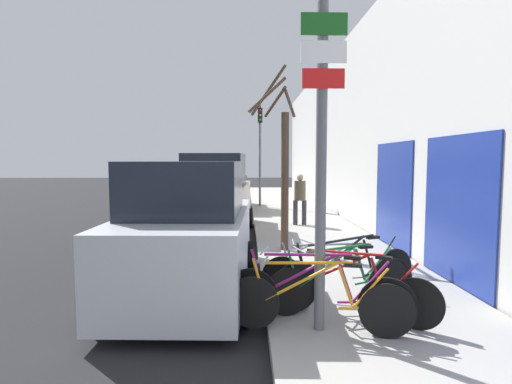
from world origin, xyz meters
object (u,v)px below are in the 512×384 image
(bicycle_4, at_px, (349,274))
(traffic_light, at_px, (260,142))
(bicycle_0, at_px, (318,302))
(parked_car_1, at_px, (216,198))
(bicycle_3, at_px, (340,282))
(parked_car_0, at_px, (189,235))
(bicycle_1, at_px, (317,296))
(parked_car_2, at_px, (227,186))
(bicycle_2, at_px, (352,288))
(street_tree, at_px, (283,166))
(pedestrian_near, at_px, (300,196))
(signpost, at_px, (321,158))
(bicycle_5, at_px, (336,274))

(bicycle_4, bearing_deg, traffic_light, -19.80)
(bicycle_0, height_order, parked_car_1, parked_car_1)
(bicycle_3, bearing_deg, parked_car_0, 46.98)
(bicycle_3, xyz_separation_m, parked_car_0, (-2.24, 1.11, 0.46))
(bicycle_1, height_order, parked_car_2, parked_car_2)
(bicycle_0, distance_m, bicycle_1, 0.15)
(bicycle_2, xyz_separation_m, street_tree, (-0.55, 4.04, 1.56))
(pedestrian_near, bearing_deg, parked_car_1, -157.27)
(bicycle_0, relative_size, traffic_light, 0.49)
(bicycle_4, bearing_deg, bicycle_3, 121.41)
(bicycle_0, relative_size, bicycle_3, 1.02)
(bicycle_2, xyz_separation_m, bicycle_4, (0.09, 0.54, 0.03))
(bicycle_3, distance_m, street_tree, 4.10)
(bicycle_1, relative_size, bicycle_2, 1.18)
(bicycle_3, relative_size, parked_car_2, 0.51)
(bicycle_2, bearing_deg, bicycle_0, 165.41)
(signpost, relative_size, bicycle_3, 1.82)
(bicycle_4, bearing_deg, street_tree, -13.45)
(bicycle_1, relative_size, pedestrian_near, 1.39)
(bicycle_0, xyz_separation_m, pedestrian_near, (0.86, 8.04, 0.56))
(parked_car_2, xyz_separation_m, traffic_light, (1.44, 0.64, 1.94))
(bicycle_1, bearing_deg, bicycle_2, -40.90)
(bicycle_2, bearing_deg, bicycle_4, 22.43)
(parked_car_2, relative_size, traffic_light, 0.93)
(bicycle_4, bearing_deg, parked_car_0, 46.90)
(pedestrian_near, relative_size, traffic_light, 0.36)
(bicycle_0, relative_size, bicycle_4, 0.97)
(signpost, bearing_deg, street_tree, 90.60)
(parked_car_0, distance_m, street_tree, 3.38)
(bicycle_4, bearing_deg, parked_car_2, -12.60)
(bicycle_4, bearing_deg, bicycle_1, 121.18)
(bicycle_2, distance_m, pedestrian_near, 7.56)
(bicycle_2, height_order, street_tree, street_tree)
(bicycle_2, bearing_deg, parked_car_1, 51.18)
(bicycle_4, relative_size, parked_car_1, 0.53)
(parked_car_0, height_order, pedestrian_near, parked_car_0)
(traffic_light, bearing_deg, bicycle_1, -88.95)
(pedestrian_near, bearing_deg, bicycle_1, -91.73)
(bicycle_2, height_order, bicycle_4, bicycle_4)
(bicycle_1, bearing_deg, street_tree, 15.55)
(parked_car_2, bearing_deg, parked_car_1, -90.98)
(bicycle_3, height_order, parked_car_0, parked_car_0)
(signpost, relative_size, bicycle_0, 1.78)
(parked_car_0, bearing_deg, street_tree, 58.42)
(bicycle_5, relative_size, parked_car_2, 0.53)
(signpost, xyz_separation_m, bicycle_4, (0.60, 0.93, -1.67))
(bicycle_0, height_order, bicycle_3, bicycle_3)
(parked_car_0, relative_size, street_tree, 1.01)
(bicycle_0, height_order, bicycle_1, bicycle_1)
(bicycle_4, relative_size, pedestrian_near, 1.38)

